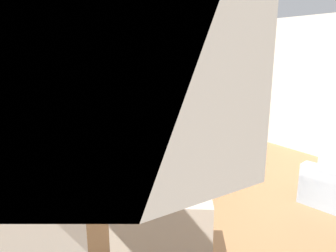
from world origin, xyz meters
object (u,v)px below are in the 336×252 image
(tv, at_px, (175,116))
(person_in_left_armchair, at_px, (164,211))
(couch, at_px, (104,160))
(person_on_couch, at_px, (96,141))
(tv_stand, at_px, (174,138))
(bookshelf, at_px, (226,105))
(armchair_near_window, at_px, (164,246))
(floor_lamp, at_px, (139,82))

(tv, bearing_deg, person_in_left_armchair, -126.19)
(couch, bearing_deg, person_on_couch, -145.15)
(person_on_couch, bearing_deg, tv, 20.49)
(couch, distance_m, tv_stand, 1.96)
(bookshelf, relative_size, armchair_near_window, 1.31)
(armchair_near_window, bearing_deg, floor_lamp, 64.99)
(floor_lamp, bearing_deg, person_on_couch, -145.00)
(tv_stand, xyz_separation_m, tv, (0.00, -0.02, 0.47))
(floor_lamp, bearing_deg, couch, -144.98)
(couch, bearing_deg, armchair_near_window, -99.42)
(tv_stand, xyz_separation_m, bookshelf, (1.53, 0.07, 0.54))
(bookshelf, relative_size, person_in_left_armchair, 1.38)
(person_in_left_armchair, bearing_deg, floor_lamp, 65.27)
(floor_lamp, height_order, person_on_couch, floor_lamp)
(couch, height_order, floor_lamp, floor_lamp)
(tv, height_order, bookshelf, bookshelf)
(bookshelf, distance_m, armchair_near_window, 4.95)
(floor_lamp, relative_size, armchair_near_window, 1.56)
(couch, relative_size, armchair_near_window, 1.69)
(bookshelf, height_order, person_on_couch, bookshelf)
(couch, relative_size, tv_stand, 1.82)
(couch, relative_size, person_on_couch, 1.62)
(armchair_near_window, bearing_deg, tv_stand, 54.03)
(bookshelf, relative_size, floor_lamp, 0.84)
(tv, distance_m, person_in_left_armchair, 3.71)
(floor_lamp, xyz_separation_m, person_on_couch, (-1.24, -0.87, -0.75))
(tv, xyz_separation_m, armchair_near_window, (-2.24, -3.07, -0.44))
(tv, relative_size, floor_lamp, 0.32)
(bookshelf, relative_size, person_on_couch, 1.25)
(armchair_near_window, relative_size, person_in_left_armchair, 1.06)
(bookshelf, xyz_separation_m, person_on_couch, (-3.53, -0.84, -0.09))
(person_in_left_armchair, bearing_deg, tv_stand, 54.03)
(couch, height_order, tv, tv)
(bookshelf, distance_m, person_in_left_armchair, 4.84)
(tv, distance_m, floor_lamp, 1.05)
(couch, height_order, bookshelf, bookshelf)
(tv, xyz_separation_m, floor_lamp, (-0.75, 0.12, 0.72))
(person_on_couch, bearing_deg, floor_lamp, 35.00)
(couch, distance_m, armchair_near_window, 2.46)
(armchair_near_window, distance_m, person_in_left_armchair, 0.33)
(couch, bearing_deg, bookshelf, 12.26)
(couch, height_order, tv_stand, couch)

